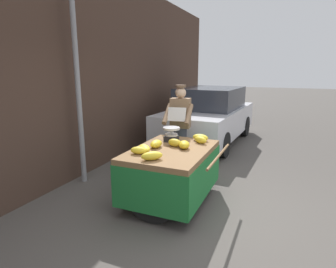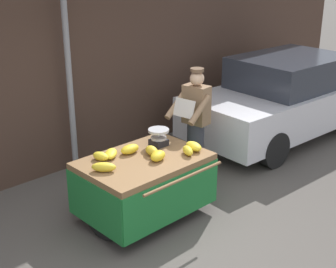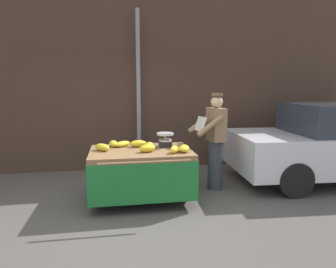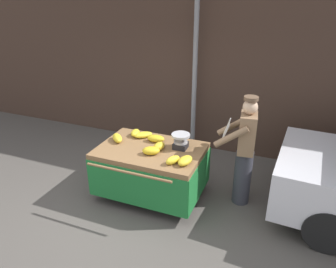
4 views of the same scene
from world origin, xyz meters
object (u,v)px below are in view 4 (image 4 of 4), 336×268
object	(u,v)px
banana_bunch_0	(185,161)
banana_bunch_1	(117,138)
weighing_scale	(181,141)
banana_bunch_3	(151,151)
banana_bunch_6	(135,133)
banana_bunch_5	(159,146)
banana_cart	(151,161)
banana_bunch_2	(143,135)
vendor_person	(244,151)
banana_bunch_7	(173,160)
street_pole	(195,69)
banana_bunch_4	(156,138)

from	to	relation	value
banana_bunch_0	banana_bunch_1	bearing A→B (deg)	166.72
weighing_scale	banana_bunch_3	distance (m)	0.48
banana_bunch_6	banana_bunch_5	bearing A→B (deg)	-29.91
banana_cart	banana_bunch_6	size ratio (longest dim) A/B	6.99
banana_bunch_2	vendor_person	bearing A→B (deg)	1.87
banana_bunch_6	banana_bunch_7	bearing A→B (deg)	-34.93
street_pole	banana_bunch_5	size ratio (longest dim) A/B	14.89
banana_bunch_4	banana_bunch_7	size ratio (longest dim) A/B	1.17
banana_bunch_1	banana_bunch_6	world-z (taller)	banana_bunch_1
banana_bunch_3	vendor_person	bearing A→B (deg)	23.22
street_pole	banana_bunch_7	size ratio (longest dim) A/B	14.28
banana_bunch_0	banana_bunch_7	size ratio (longest dim) A/B	1.16
street_pole	banana_bunch_6	xyz separation A→B (m)	(-0.54, -1.45, -0.80)
weighing_scale	street_pole	bearing A→B (deg)	100.93
banana_cart	banana_bunch_6	bearing A→B (deg)	142.51
banana_bunch_4	banana_bunch_7	distance (m)	0.75
banana_bunch_1	banana_bunch_7	xyz separation A→B (m)	(1.07, -0.34, -0.00)
banana_bunch_2	banana_bunch_3	distance (m)	0.60
banana_bunch_1	banana_bunch_5	bearing A→B (deg)	-2.54
banana_cart	banana_bunch_2	bearing A→B (deg)	130.88
weighing_scale	banana_bunch_7	bearing A→B (deg)	-82.75
weighing_scale	banana_bunch_1	size ratio (longest dim) A/B	0.95
banana_cart	banana_bunch_5	bearing A→B (deg)	0.70
banana_bunch_6	vendor_person	world-z (taller)	vendor_person
banana_bunch_7	vendor_person	distance (m)	1.09
banana_cart	vendor_person	bearing A→B (deg)	15.32
banana_bunch_4	banana_bunch_3	bearing A→B (deg)	-75.34
banana_bunch_1	vendor_person	world-z (taller)	vendor_person
banana_bunch_6	vendor_person	distance (m)	1.77
banana_bunch_6	banana_bunch_7	xyz separation A→B (m)	(0.91, -0.63, 0.00)
banana_bunch_7	banana_bunch_5	bearing A→B (deg)	137.98
banana_bunch_0	banana_bunch_1	xyz separation A→B (m)	(-1.24, 0.29, 0.00)
street_pole	banana_bunch_3	distance (m)	2.10
banana_bunch_0	banana_bunch_3	world-z (taller)	banana_bunch_3
street_pole	banana_cart	bearing A→B (deg)	-93.55
banana_bunch_0	banana_bunch_4	size ratio (longest dim) A/B	1.00
street_pole	weighing_scale	size ratio (longest dim) A/B	12.12
banana_bunch_5	vendor_person	bearing A→B (deg)	16.92
banana_bunch_6	banana_bunch_3	bearing A→B (deg)	-44.05
banana_bunch_7	vendor_person	world-z (taller)	vendor_person
street_pole	banana_bunch_5	bearing A→B (deg)	-89.09
banana_bunch_5	banana_bunch_6	size ratio (longest dim) A/B	0.99
banana_bunch_0	banana_bunch_1	size ratio (longest dim) A/B	0.94
banana_bunch_1	banana_bunch_2	size ratio (longest dim) A/B	0.99
banana_cart	banana_bunch_5	xyz separation A→B (m)	(0.14, 0.00, 0.29)
street_pole	banana_cart	world-z (taller)	street_pole
weighing_scale	banana_bunch_3	size ratio (longest dim) A/B	1.10
street_pole	banana_bunch_4	xyz separation A→B (m)	(-0.13, -1.53, -0.80)
banana_cart	banana_bunch_6	distance (m)	0.60
banana_bunch_0	banana_bunch_2	bearing A→B (deg)	147.99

